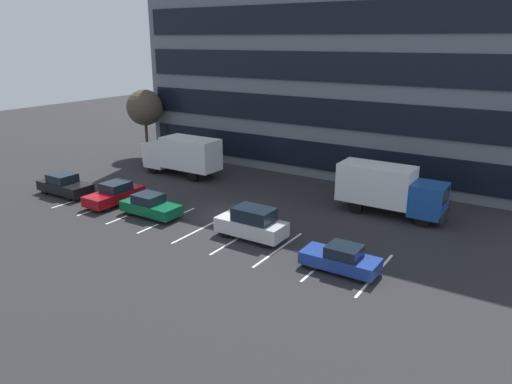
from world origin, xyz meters
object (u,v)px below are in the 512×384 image
object	(u,v)px
box_truck_blue	(389,188)
sedan_forest	(151,206)
suv_silver	(252,223)
sedan_maroon	(115,194)
sedan_black	(65,185)
box_truck_white	(182,154)
sedan_navy	(341,259)
bare_tree	(145,108)

from	to	relation	value
box_truck_blue	sedan_forest	distance (m)	15.87
box_truck_blue	suv_silver	bearing A→B (deg)	-123.31
sedan_maroon	sedan_black	xyz separation A→B (m)	(-4.81, -0.61, 0.02)
box_truck_white	suv_silver	world-z (taller)	box_truck_white
box_truck_blue	sedan_navy	world-z (taller)	box_truck_blue
suv_silver	box_truck_blue	bearing A→B (deg)	56.69
sedan_navy	sedan_forest	xyz separation A→B (m)	(-13.81, 0.56, 0.04)
suv_silver	sedan_maroon	bearing A→B (deg)	-179.42
sedan_black	sedan_forest	distance (m)	8.73
sedan_black	sedan_forest	xyz separation A→B (m)	(8.73, 0.19, -0.05)
sedan_maroon	bare_tree	world-z (taller)	bare_tree
bare_tree	sedan_forest	bearing A→B (deg)	-44.39
box_truck_blue	box_truck_white	world-z (taller)	box_truck_white
box_truck_blue	sedan_black	bearing A→B (deg)	-157.62
sedan_navy	sedan_forest	size ratio (longest dim) A/B	0.94
sedan_navy	bare_tree	bearing A→B (deg)	153.85
sedan_maroon	suv_silver	world-z (taller)	suv_silver
bare_tree	suv_silver	bearing A→B (deg)	-30.27
sedan_forest	sedan_black	bearing A→B (deg)	-178.73
box_truck_white	sedan_maroon	distance (m)	8.46
sedan_black	bare_tree	distance (m)	13.90
box_truck_blue	suv_silver	distance (m)	9.95
box_truck_white	suv_silver	size ratio (longest dim) A/B	1.71
sedan_maroon	suv_silver	bearing A→B (deg)	0.58
bare_tree	box_truck_white	bearing A→B (deg)	-25.06
sedan_black	suv_silver	world-z (taller)	suv_silver
sedan_navy	sedan_maroon	bearing A→B (deg)	176.84
box_truck_blue	sedan_maroon	bearing A→B (deg)	-153.81
sedan_black	bare_tree	world-z (taller)	bare_tree
box_truck_white	sedan_maroon	xyz separation A→B (m)	(0.87, -8.34, -1.15)
sedan_maroon	sedan_forest	xyz separation A→B (m)	(3.92, -0.42, -0.03)
suv_silver	bare_tree	world-z (taller)	bare_tree
suv_silver	sedan_forest	size ratio (longest dim) A/B	1.01
sedan_navy	sedan_forest	world-z (taller)	sedan_forest
box_truck_blue	suv_silver	world-z (taller)	box_truck_blue
box_truck_white	sedan_navy	bearing A→B (deg)	-26.62
sedan_maroon	bare_tree	distance (m)	15.49
sedan_forest	bare_tree	distance (m)	18.30
sedan_maroon	suv_silver	size ratio (longest dim) A/B	1.03
sedan_black	suv_silver	distance (m)	16.46
sedan_black	sedan_forest	size ratio (longest dim) A/B	1.06
bare_tree	sedan_black	bearing A→B (deg)	-72.43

